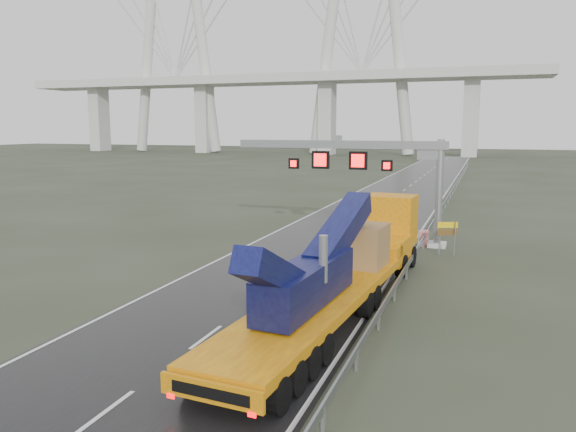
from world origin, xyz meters
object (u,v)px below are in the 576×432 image
at_px(heavy_haul_truck, 351,259).
at_px(sign_gantry, 368,162).
at_px(exit_sign_pair, 447,232).
at_px(striped_barrier, 423,238).

bearing_deg(heavy_haul_truck, sign_gantry, 102.86).
bearing_deg(exit_sign_pair, striped_barrier, 102.92).
bearing_deg(striped_barrier, heavy_haul_truck, -118.42).
distance_m(sign_gantry, heavy_haul_truck, 14.02).
relative_size(sign_gantry, striped_barrier, 13.63).
distance_m(sign_gantry, exit_sign_pair, 7.38).
xyz_separation_m(sign_gantry, heavy_haul_truck, (1.99, -13.37, -3.70)).
relative_size(sign_gantry, exit_sign_pair, 6.78).
xyz_separation_m(heavy_haul_truck, exit_sign_pair, (3.61, 10.81, -0.38)).
relative_size(exit_sign_pair, striped_barrier, 2.01).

